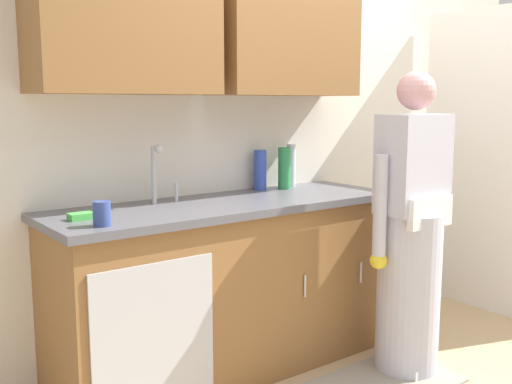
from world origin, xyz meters
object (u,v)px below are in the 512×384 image
person_at_sink (410,247)px  sponge (81,216)px  bottle_cleaner_spray (284,168)px  bottle_water_short (260,170)px  cup_by_sink (102,214)px  bottle_water_tall (291,165)px  sink (175,210)px

person_at_sink → sponge: (-1.58, 0.58, 0.26)m
person_at_sink → bottle_cleaner_spray: size_ratio=6.43×
bottle_water_short → sponge: bearing=-168.3°
bottle_water_short → cup_by_sink: 1.26m
bottle_water_tall → sponge: bottle_water_tall is taller
person_at_sink → cup_by_sink: person_at_sink is taller
bottle_water_tall → sponge: (-1.44, -0.24, -0.12)m
person_at_sink → bottle_water_tall: size_ratio=6.14×
sink → bottle_water_short: sink is taller
bottle_cleaner_spray → cup_by_sink: bearing=-163.9°
bottle_water_tall → cup_by_sink: bearing=-163.0°
bottle_water_tall → bottle_water_short: bottle_water_tall is taller
bottle_cleaner_spray → sponge: (-1.34, -0.19, -0.11)m
sink → cup_by_sink: (-0.47, -0.22, 0.07)m
sponge → person_at_sink: bearing=-20.1°
sponge → sink: bearing=3.3°
sink → sponge: size_ratio=4.55×
bottle_water_tall → bottle_cleaner_spray: size_ratio=1.05×
person_at_sink → sponge: bearing=159.9°
cup_by_sink → person_at_sink: bearing=-13.9°
sponge → cup_by_sink: bearing=-84.3°
bottle_water_tall → bottle_cleaner_spray: bottle_water_tall is taller
bottle_cleaner_spray → person_at_sink: bearing=-72.4°
sponge → bottle_cleaner_spray: bearing=8.1°
bottle_cleaner_spray → sponge: bottle_cleaner_spray is taller
sink → bottle_water_short: (0.71, 0.22, 0.13)m
bottle_water_short → cup_by_sink: size_ratio=2.24×
bottle_water_tall → sponge: bearing=-170.4°
cup_by_sink → sponge: (-0.02, 0.19, -0.04)m
bottle_water_tall → person_at_sink: bearing=-79.8°
person_at_sink → bottle_water_tall: 0.92m
sink → bottle_cleaner_spray: size_ratio=1.99×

